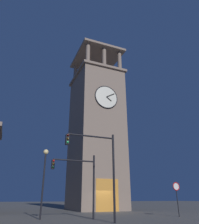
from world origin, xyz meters
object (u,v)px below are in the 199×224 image
traffic_signal_near (80,175)px  traffic_signal_mid (99,160)px  no_horn_sign (176,189)px  clocktower (96,134)px  street_lamp (44,170)px

traffic_signal_near → traffic_signal_mid: traffic_signal_mid is taller
traffic_signal_near → no_horn_sign: size_ratio=1.69×
no_horn_sign → traffic_signal_mid: bearing=16.9°
clocktower → no_horn_sign: (-2.78, 14.02, -8.89)m
traffic_signal_near → traffic_signal_mid: size_ratio=0.82×
traffic_signal_near → no_horn_sign: bearing=177.3°
traffic_signal_mid → street_lamp: (3.15, -4.67, -0.31)m
traffic_signal_near → street_lamp: street_lamp is taller
traffic_signal_mid → clocktower: bearing=-110.9°
traffic_signal_mid → no_horn_sign: 9.77m
street_lamp → no_horn_sign: bearing=171.3°
traffic_signal_near → street_lamp: bearing=-27.9°
clocktower → no_horn_sign: size_ratio=9.26×
street_lamp → clocktower: bearing=-128.2°
clocktower → traffic_signal_near: clocktower is taller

